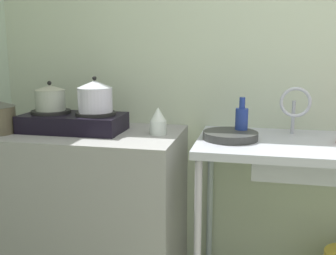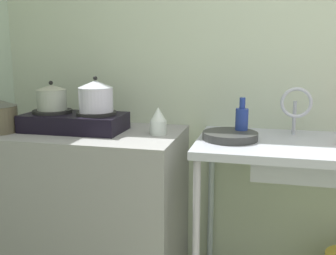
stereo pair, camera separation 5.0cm
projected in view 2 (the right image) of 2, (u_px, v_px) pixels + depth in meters
The scene contains 10 objects.
counter_concrete at pixel (82, 203), 2.35m from camera, with size 1.18×0.65×0.88m, color gray.
counter_sink at pixel (327, 157), 1.97m from camera, with size 1.31×0.65×0.88m.
stove at pixel (75, 121), 2.26m from camera, with size 0.57×0.30×0.12m.
pot_on_left_burner at pixel (52, 97), 2.26m from camera, with size 0.17×0.17×0.17m.
pot_on_right_burner at pixel (96, 96), 2.20m from camera, with size 0.20×0.20×0.20m.
percolator at pixel (158, 121), 2.15m from camera, with size 0.09×0.09×0.15m.
sink_basin at pixel (291, 158), 2.00m from camera, with size 0.39×0.34×0.17m, color #A5A9B6.
faucet at pixel (296, 105), 2.08m from camera, with size 0.16×0.09×0.27m.
frying_pan at pixel (230, 136), 2.04m from camera, with size 0.29×0.29×0.04m, color #303130.
bottle_by_sink at pixel (242, 122), 2.08m from camera, with size 0.07×0.07×0.21m.
Camera 2 is at (-0.44, -0.88, 1.34)m, focal length 41.85 mm.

